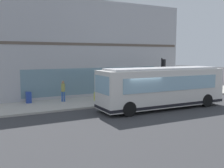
# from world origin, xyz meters

# --- Properties ---
(ground) EXTENTS (120.00, 120.00, 0.00)m
(ground) POSITION_xyz_m (0.00, 0.00, 0.00)
(ground) COLOR #38383A
(sidewalk_curb) EXTENTS (4.50, 40.00, 0.15)m
(sidewalk_curb) POSITION_xyz_m (4.85, 0.00, 0.07)
(sidewalk_curb) COLOR #B2ADA3
(sidewalk_curb) RESTS_ON ground
(building_corner) EXTENTS (6.17, 19.36, 9.04)m
(building_corner) POSITION_xyz_m (10.15, 0.00, 4.51)
(building_corner) COLOR #A8A8AD
(building_corner) RESTS_ON ground
(city_bus_nearside) EXTENTS (2.74, 10.08, 3.07)m
(city_bus_nearside) POSITION_xyz_m (0.24, -2.36, 1.55)
(city_bus_nearside) COLOR silver
(city_bus_nearside) RESTS_ON ground
(traffic_light_near_corner) EXTENTS (0.32, 0.49, 3.58)m
(traffic_light_near_corner) POSITION_xyz_m (3.04, -4.64, 2.65)
(traffic_light_near_corner) COLOR black
(traffic_light_near_corner) RESTS_ON sidewalk_curb
(fire_hydrant) EXTENTS (0.35, 0.35, 0.74)m
(fire_hydrant) POSITION_xyz_m (4.83, 1.09, 0.51)
(fire_hydrant) COLOR gold
(fire_hydrant) RESTS_ON sidewalk_curb
(pedestrian_near_building_entrance) EXTENTS (0.32, 0.32, 1.73)m
(pedestrian_near_building_entrance) POSITION_xyz_m (5.65, 3.63, 1.15)
(pedestrian_near_building_entrance) COLOR #3359A5
(pedestrian_near_building_entrance) RESTS_ON sidewalk_curb
(pedestrian_near_hydrant) EXTENTS (0.32, 0.32, 1.59)m
(pedestrian_near_hydrant) POSITION_xyz_m (5.59, -6.30, 1.06)
(pedestrian_near_hydrant) COLOR #B23338
(pedestrian_near_hydrant) RESTS_ON sidewalk_curb
(newspaper_vending_box) EXTENTS (0.44, 0.42, 0.90)m
(newspaper_vending_box) POSITION_xyz_m (6.35, 6.29, 0.60)
(newspaper_vending_box) COLOR #263F99
(newspaper_vending_box) RESTS_ON sidewalk_curb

